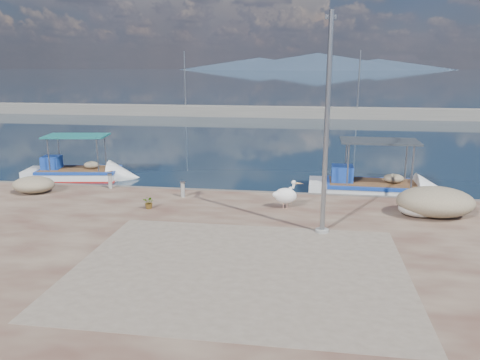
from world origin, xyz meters
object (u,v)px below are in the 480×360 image
(boat_right, at_px, (374,190))
(bollard_near, at_px, (183,189))
(pelican, at_px, (286,195))
(boat_left, at_px, (78,175))
(lamp_post, at_px, (326,133))

(boat_right, bearing_deg, bollard_near, -157.27)
(pelican, bearing_deg, boat_right, 36.68)
(boat_left, distance_m, boat_right, 15.20)
(boat_right, xyz_separation_m, pelican, (-3.90, -4.30, 0.79))
(pelican, bearing_deg, lamp_post, -72.52)
(pelican, bearing_deg, boat_left, 143.86)
(boat_right, bearing_deg, boat_left, 177.25)
(boat_right, relative_size, lamp_post, 0.90)
(boat_right, relative_size, bollard_near, 9.47)
(boat_left, distance_m, pelican, 12.46)
(pelican, height_order, bollard_near, pelican)
(lamp_post, bearing_deg, boat_left, 148.54)
(boat_left, height_order, lamp_post, lamp_post)
(boat_right, height_order, bollard_near, boat_right)
(boat_left, xyz_separation_m, boat_right, (15.16, -0.96, 0.02))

